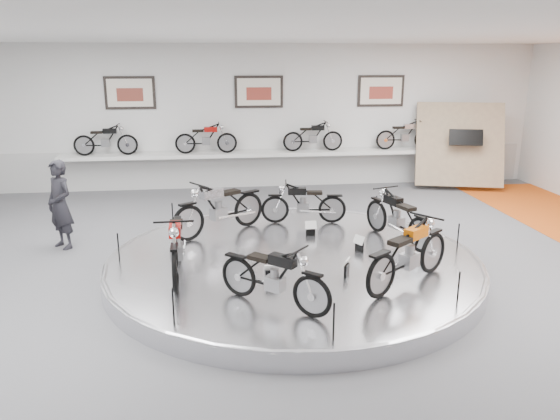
{
  "coord_description": "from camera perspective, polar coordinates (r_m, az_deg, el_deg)",
  "views": [
    {
      "loc": [
        -1.32,
        -8.47,
        3.62
      ],
      "look_at": [
        -0.19,
        0.6,
        1.06
      ],
      "focal_mm": 35.0,
      "sensor_mm": 36.0,
      "label": 1
    }
  ],
  "objects": [
    {
      "name": "floor",
      "position": [
        9.31,
        1.65,
        -7.25
      ],
      "size": [
        16.0,
        16.0,
        0.0
      ],
      "primitive_type": "plane",
      "color": "#535356",
      "rests_on": "ground"
    },
    {
      "name": "ceiling",
      "position": [
        8.58,
        1.87,
        18.18
      ],
      "size": [
        16.0,
        16.0,
        0.0
      ],
      "primitive_type": "plane",
      "rotation": [
        3.14,
        0.0,
        0.0
      ],
      "color": "white",
      "rests_on": "wall_back"
    },
    {
      "name": "wall_back",
      "position": [
        15.61,
        -2.21,
        9.68
      ],
      "size": [
        16.0,
        0.0,
        16.0
      ],
      "primitive_type": "plane",
      "rotation": [
        1.57,
        0.0,
        0.0
      ],
      "color": "silver",
      "rests_on": "floor"
    },
    {
      "name": "dado_band",
      "position": [
        15.81,
        -2.15,
        4.44
      ],
      "size": [
        15.68,
        0.04,
        1.1
      ],
      "primitive_type": "cube",
      "color": "#BCBCBA",
      "rests_on": "floor"
    },
    {
      "name": "display_platform",
      "position": [
        9.52,
        1.38,
        -5.72
      ],
      "size": [
        6.4,
        6.4,
        0.3
      ],
      "primitive_type": "cylinder",
      "color": "silver",
      "rests_on": "floor"
    },
    {
      "name": "platform_rim",
      "position": [
        9.48,
        1.39,
        -5.05
      ],
      "size": [
        6.4,
        6.4,
        0.1
      ],
      "primitive_type": "torus",
      "color": "#B2B2BA",
      "rests_on": "display_platform"
    },
    {
      "name": "shelf",
      "position": [
        15.45,
        -2.08,
        5.88
      ],
      "size": [
        11.0,
        0.55,
        0.1
      ],
      "primitive_type": "cube",
      "color": "silver",
      "rests_on": "wall_back"
    },
    {
      "name": "poster_left",
      "position": [
        15.61,
        -15.41,
        11.72
      ],
      "size": [
        1.35,
        0.06,
        0.88
      ],
      "primitive_type": "cube",
      "color": "silver",
      "rests_on": "wall_back"
    },
    {
      "name": "poster_center",
      "position": [
        15.52,
        -2.22,
        12.24
      ],
      "size": [
        1.35,
        0.06,
        0.88
      ],
      "primitive_type": "cube",
      "color": "silver",
      "rests_on": "wall_back"
    },
    {
      "name": "poster_right",
      "position": [
        16.19,
        10.5,
        12.14
      ],
      "size": [
        1.35,
        0.06,
        0.88
      ],
      "primitive_type": "cube",
      "color": "silver",
      "rests_on": "wall_back"
    },
    {
      "name": "display_panel",
      "position": [
        16.3,
        18.26,
        6.51
      ],
      "size": [
        2.56,
        1.52,
        2.3
      ],
      "primitive_type": "cube",
      "rotation": [
        -0.35,
        0.0,
        -0.26
      ],
      "color": "tan",
      "rests_on": "floor"
    },
    {
      "name": "shelf_bike_a",
      "position": [
        15.6,
        -17.76,
        6.78
      ],
      "size": [
        1.22,
        0.43,
        0.73
      ],
      "primitive_type": null,
      "color": "black",
      "rests_on": "shelf"
    },
    {
      "name": "shelf_bike_b",
      "position": [
        15.33,
        -7.73,
        7.24
      ],
      "size": [
        1.22,
        0.43,
        0.73
      ],
      "primitive_type": null,
      "color": "maroon",
      "rests_on": "shelf"
    },
    {
      "name": "shelf_bike_c",
      "position": [
        15.59,
        3.46,
        7.49
      ],
      "size": [
        1.22,
        0.43,
        0.73
      ],
      "primitive_type": null,
      "color": "black",
      "rests_on": "shelf"
    },
    {
      "name": "shelf_bike_d",
      "position": [
        16.29,
        12.92,
        7.48
      ],
      "size": [
        1.22,
        0.43,
        0.73
      ],
      "primitive_type": null,
      "color": "#B5B4B9",
      "rests_on": "shelf"
    },
    {
      "name": "bike_a",
      "position": [
        10.33,
        12.18,
        -0.66
      ],
      "size": [
        1.07,
        1.74,
        0.97
      ],
      "primitive_type": null,
      "rotation": [
        0.0,
        0.0,
        1.89
      ],
      "color": "black",
      "rests_on": "display_platform"
    },
    {
      "name": "bike_b",
      "position": [
        11.24,
        2.49,
        0.78
      ],
      "size": [
        1.54,
        0.7,
        0.88
      ],
      "primitive_type": null,
      "rotation": [
        0.0,
        0.0,
        3.02
      ],
      "color": "black",
      "rests_on": "display_platform"
    },
    {
      "name": "bike_c",
      "position": [
        10.61,
        -6.36,
        0.3
      ],
      "size": [
        1.84,
        1.54,
        1.06
      ],
      "primitive_type": null,
      "rotation": [
        0.0,
        0.0,
        3.75
      ],
      "color": "#B5B4B9",
      "rests_on": "display_platform"
    },
    {
      "name": "bike_d",
      "position": [
        8.71,
        -10.79,
        -3.48
      ],
      "size": [
        0.65,
        1.74,
        1.02
      ],
      "primitive_type": null,
      "rotation": [
        0.0,
        0.0,
        4.74
      ],
      "color": "maroon",
      "rests_on": "display_platform"
    },
    {
      "name": "bike_e",
      "position": [
        7.49,
        -0.65,
        -6.89
      ],
      "size": [
        1.51,
        1.41,
        0.9
      ],
      "primitive_type": null,
      "rotation": [
        0.0,
        0.0,
        5.57
      ],
      "color": "black",
      "rests_on": "display_platform"
    },
    {
      "name": "bike_f",
      "position": [
        8.39,
        13.31,
        -4.39
      ],
      "size": [
        1.74,
        1.52,
        1.01
      ],
      "primitive_type": null,
      "rotation": [
        0.0,
        0.0,
        6.93
      ],
      "color": "#BE5407",
      "rests_on": "display_platform"
    },
    {
      "name": "visitor",
      "position": [
        11.38,
        -22.0,
        0.52
      ],
      "size": [
        0.75,
        0.74,
        1.74
      ],
      "primitive_type": "imported",
      "rotation": [
        0.0,
        0.0,
        -0.75
      ],
      "color": "black",
      "rests_on": "floor"
    }
  ]
}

